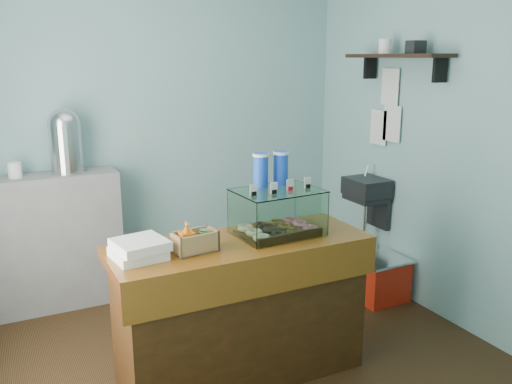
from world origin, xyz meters
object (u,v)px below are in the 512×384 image
display_case (276,207)px  counter (241,308)px  red_cooler (382,280)px  coffee_urn (65,139)px

display_case → counter: bearing=-170.3°
counter → red_cooler: bearing=16.9°
red_cooler → coffee_urn: bearing=152.0°
counter → coffee_urn: 1.98m
red_cooler → display_case: bearing=-163.8°
display_case → coffee_urn: (-1.04, 1.53, 0.30)m
red_cooler → counter: bearing=-164.7°
coffee_urn → red_cooler: bearing=-26.4°
counter → coffee_urn: (-0.77, 1.59, 0.91)m
counter → red_cooler: 1.60m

